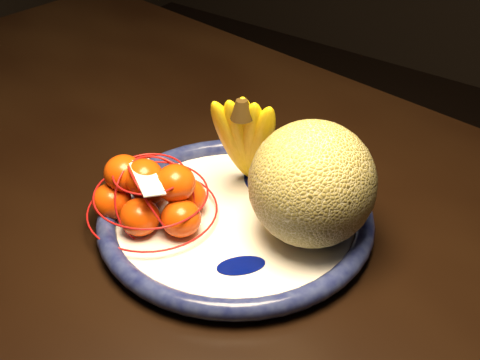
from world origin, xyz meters
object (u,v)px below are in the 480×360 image
Objects in this scene: cantaloupe at (312,184)px; mandarin_bag at (151,195)px; dining_table at (176,235)px; fruit_bowl at (235,218)px; banana_bunch at (246,136)px.

cantaloupe is 0.21m from mandarin_bag.
dining_table is 10.55× the size of cantaloupe.
cantaloupe reaches higher than dining_table.
fruit_bowl is (0.12, -0.01, 0.10)m from dining_table.
dining_table is at bearing -175.88° from banana_bunch.
fruit_bowl is 2.15× the size of banana_bunch.
banana_bunch reaches higher than fruit_bowl.
mandarin_bag is at bearing -59.95° from dining_table.
banana_bunch reaches higher than dining_table.
fruit_bowl is 0.13m from cantaloupe.
mandarin_bag is at bearing -141.05° from banana_bunch.
banana_bunch is at bearing 63.49° from mandarin_bag.
banana_bunch is at bearing 36.09° from dining_table.
mandarin_bag is at bearing -153.74° from cantaloupe.
fruit_bowl is at bearing 34.23° from mandarin_bag.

